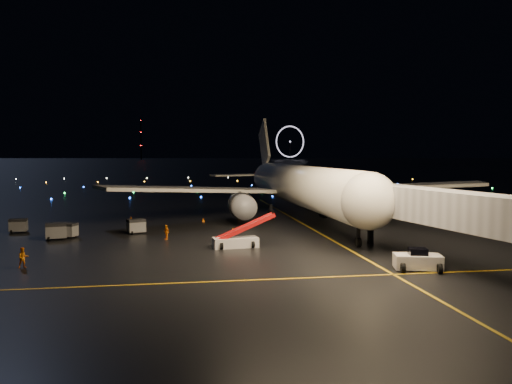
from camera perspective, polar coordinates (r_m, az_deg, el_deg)
The scene contains 19 objects.
ground at distance 347.01m, azimuth -8.15°, elevation 2.80°, with size 2000.00×2000.00×0.00m, color black.
lane_centre at distance 64.81m, azimuth 6.26°, elevation -4.12°, with size 0.25×80.00×0.02m, color gold.
lane_cross at distance 38.07m, azimuth -9.00°, elevation -10.24°, with size 60.00×0.25×0.02m, color gold.
airliner at distance 75.53m, azimuth 4.49°, elevation 3.32°, with size 57.69×54.80×16.34m, color white, non-canonical shape.
pushback_tug at distance 43.76m, azimuth 18.00°, elevation -7.28°, with size 3.77×1.98×1.80m, color silver.
belt_loader at distance 51.23m, azimuth -2.38°, elevation -4.54°, with size 6.73×1.83×3.26m, color silver, non-canonical shape.
crew_b at distance 46.59m, azimuth -25.06°, elevation -6.81°, with size 0.85×0.66×1.74m, color orange.
crew_c at distance 56.86m, azimuth -10.22°, elevation -4.53°, with size 0.97×0.40×1.66m, color orange.
safety_cone_0 at distance 61.89m, azimuth -2.67°, elevation -4.28°, with size 0.43×0.43×0.49m, color #E85F08.
safety_cone_1 at distance 73.89m, azimuth -1.96°, elevation -2.83°, with size 0.49×0.49×0.56m, color #E85F08.
safety_cone_2 at distance 70.84m, azimuth -6.04°, elevation -3.18°, with size 0.47×0.47×0.53m, color #E85F08.
safety_cone_3 at distance 75.11m, azimuth -14.09°, elevation -2.88°, with size 0.41×0.41×0.46m, color #E85F08.
ferris_wheel at distance 786.69m, azimuth 3.92°, elevation 5.62°, with size 50.00×4.00×52.00m, color black, non-canonical shape.
radio_mast at distance 789.09m, azimuth -13.02°, elevation 5.95°, with size 1.80×1.80×64.00m, color black.
taxiway_lights at distance 153.21m, azimuth -7.11°, elevation 0.87°, with size 164.00×92.00×0.36m, color black, non-canonical shape.
baggage_cart_0 at distance 61.79m, azimuth -13.54°, elevation -3.84°, with size 2.01×1.41×1.71m, color slate.
baggage_cart_1 at distance 61.06m, azimuth -20.73°, elevation -4.13°, with size 1.96×1.37×1.66m, color slate.
baggage_cart_2 at distance 60.18m, azimuth -21.89°, elevation -4.19°, with size 2.18×1.52×1.85m, color slate.
baggage_cart_3 at distance 67.39m, azimuth -25.52°, elevation -3.49°, with size 1.96×1.37×1.67m, color slate.
Camera 1 is at (-4.86, -46.84, 9.62)m, focal length 35.00 mm.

